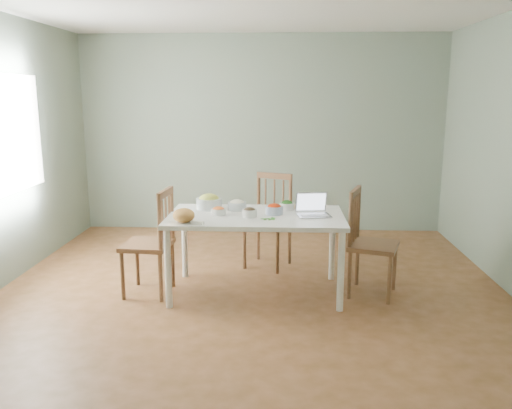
{
  "coord_description": "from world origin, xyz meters",
  "views": [
    {
      "loc": [
        0.28,
        -4.75,
        1.91
      ],
      "look_at": [
        0.04,
        0.06,
        0.88
      ],
      "focal_mm": 36.56,
      "sensor_mm": 36.0,
      "label": 1
    }
  ],
  "objects_px": {
    "chair_far": "(267,221)",
    "chair_right": "(374,243)",
    "bowl_squash": "(209,202)",
    "chair_left": "(147,242)",
    "laptop": "(314,205)",
    "dining_table": "(256,254)",
    "bread_boule": "(184,215)"
  },
  "relations": [
    {
      "from": "chair_far",
      "to": "bowl_squash",
      "type": "height_order",
      "value": "chair_far"
    },
    {
      "from": "chair_left",
      "to": "chair_right",
      "type": "xyz_separation_m",
      "value": [
        2.16,
        0.08,
        -0.0
      ]
    },
    {
      "from": "bread_boule",
      "to": "bowl_squash",
      "type": "height_order",
      "value": "bowl_squash"
    },
    {
      "from": "chair_far",
      "to": "chair_left",
      "type": "xyz_separation_m",
      "value": [
        -1.13,
        -0.87,
        -0.0
      ]
    },
    {
      "from": "chair_right",
      "to": "laptop",
      "type": "relative_size",
      "value": 3.4
    },
    {
      "from": "dining_table",
      "to": "chair_right",
      "type": "relative_size",
      "value": 1.62
    },
    {
      "from": "chair_left",
      "to": "laptop",
      "type": "bearing_deg",
      "value": 96.12
    },
    {
      "from": "bowl_squash",
      "to": "chair_far",
      "type": "bearing_deg",
      "value": 44.78
    },
    {
      "from": "chair_left",
      "to": "laptop",
      "type": "distance_m",
      "value": 1.63
    },
    {
      "from": "chair_left",
      "to": "laptop",
      "type": "height_order",
      "value": "chair_left"
    },
    {
      "from": "chair_left",
      "to": "dining_table",
      "type": "bearing_deg",
      "value": 98.53
    },
    {
      "from": "chair_right",
      "to": "bread_boule",
      "type": "xyz_separation_m",
      "value": [
        -1.75,
        -0.33,
        0.33
      ]
    },
    {
      "from": "laptop",
      "to": "bowl_squash",
      "type": "bearing_deg",
      "value": 155.47
    },
    {
      "from": "chair_left",
      "to": "bowl_squash",
      "type": "xyz_separation_m",
      "value": [
        0.56,
        0.31,
        0.34
      ]
    },
    {
      "from": "dining_table",
      "to": "chair_left",
      "type": "distance_m",
      "value": 1.05
    },
    {
      "from": "chair_left",
      "to": "bread_boule",
      "type": "distance_m",
      "value": 0.59
    },
    {
      "from": "dining_table",
      "to": "chair_left",
      "type": "relative_size",
      "value": 1.61
    },
    {
      "from": "dining_table",
      "to": "bread_boule",
      "type": "distance_m",
      "value": 0.84
    },
    {
      "from": "chair_right",
      "to": "bowl_squash",
      "type": "height_order",
      "value": "chair_right"
    },
    {
      "from": "chair_far",
      "to": "chair_right",
      "type": "height_order",
      "value": "chair_far"
    },
    {
      "from": "dining_table",
      "to": "bread_boule",
      "type": "bearing_deg",
      "value": -152.58
    },
    {
      "from": "chair_left",
      "to": "laptop",
      "type": "relative_size",
      "value": 3.41
    },
    {
      "from": "bread_boule",
      "to": "laptop",
      "type": "distance_m",
      "value": 1.21
    },
    {
      "from": "dining_table",
      "to": "chair_right",
      "type": "bearing_deg",
      "value": 0.4
    },
    {
      "from": "bread_boule",
      "to": "laptop",
      "type": "height_order",
      "value": "laptop"
    },
    {
      "from": "bread_boule",
      "to": "chair_left",
      "type": "bearing_deg",
      "value": 147.91
    },
    {
      "from": "chair_far",
      "to": "chair_right",
      "type": "xyz_separation_m",
      "value": [
        1.03,
        -0.79,
        -0.0
      ]
    },
    {
      "from": "chair_right",
      "to": "bowl_squash",
      "type": "distance_m",
      "value": 1.65
    },
    {
      "from": "dining_table",
      "to": "bowl_squash",
      "type": "height_order",
      "value": "bowl_squash"
    },
    {
      "from": "chair_far",
      "to": "bread_boule",
      "type": "distance_m",
      "value": 1.37
    },
    {
      "from": "chair_right",
      "to": "chair_far",
      "type": "bearing_deg",
      "value": 71.06
    },
    {
      "from": "chair_left",
      "to": "chair_right",
      "type": "distance_m",
      "value": 2.16
    }
  ]
}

